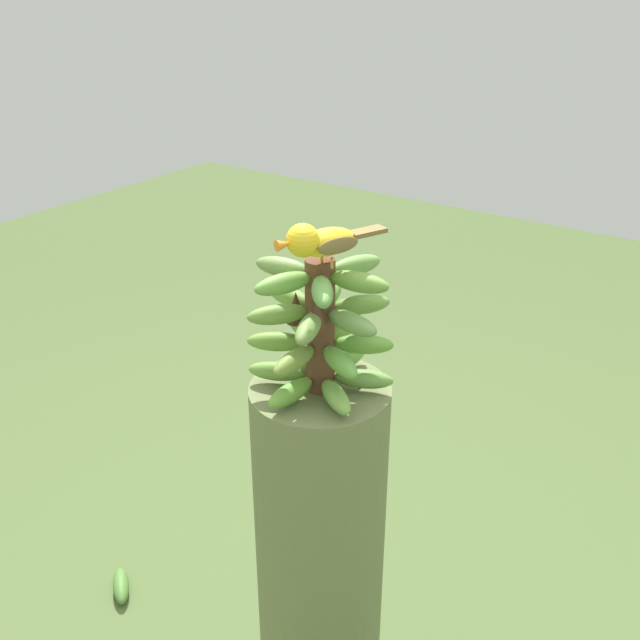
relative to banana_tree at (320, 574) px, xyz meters
name	(u,v)px	position (x,y,z in m)	size (l,w,h in m)	color
banana_tree	(320,574)	(0.00, 0.00, 0.00)	(0.27, 0.27, 0.93)	olive
banana_bunch	(320,326)	(0.00, 0.00, 0.60)	(0.26, 0.27, 0.26)	brown
perched_bird	(319,241)	(-0.02, 0.03, 0.77)	(0.10, 0.20, 0.08)	#C68933
fallen_banana	(122,585)	(0.70, 0.00, -0.44)	(0.14, 0.05, 0.05)	#47752D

